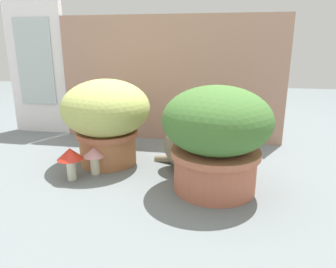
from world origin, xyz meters
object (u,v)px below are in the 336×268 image
object	(u,v)px
cat	(195,146)
mushroom_ornament_pink	(94,155)
grass_planter	(106,117)
mushroom_ornament_red	(70,157)
leafy_planter	(216,135)

from	to	relation	value
cat	mushroom_ornament_pink	bearing A→B (deg)	-166.82
grass_planter	mushroom_ornament_red	size ratio (longest dim) A/B	2.90
mushroom_ornament_red	mushroom_ornament_pink	bearing A→B (deg)	46.84
grass_planter	leafy_planter	xyz separation A→B (m)	(0.51, -0.19, -0.00)
mushroom_ornament_red	leafy_planter	bearing A→B (deg)	2.23
leafy_planter	mushroom_ornament_red	world-z (taller)	leafy_planter
cat	mushroom_ornament_pink	world-z (taller)	cat
leafy_planter	cat	bearing A→B (deg)	121.05
grass_planter	cat	xyz separation A→B (m)	(0.42, -0.04, -0.10)
mushroom_ornament_pink	grass_planter	bearing A→B (deg)	85.82
leafy_planter	cat	world-z (taller)	leafy_planter
grass_planter	cat	world-z (taller)	grass_planter
mushroom_ornament_red	mushroom_ornament_pink	distance (m)	0.11
leafy_planter	mushroom_ornament_pink	xyz separation A→B (m)	(-0.52, 0.05, -0.14)
mushroom_ornament_red	cat	bearing A→B (deg)	19.52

